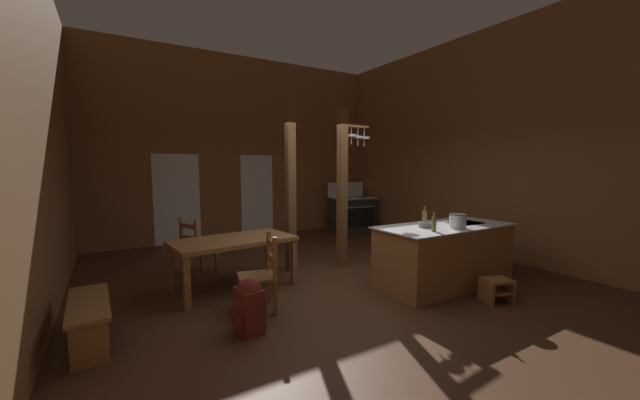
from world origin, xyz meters
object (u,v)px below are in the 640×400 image
step_stool (497,288)px  bottle_tall_on_counter (425,217)px  dining_table (233,245)px  ladderback_chair_near_window (197,248)px  mixing_bowl_on_counter (425,225)px  kitchen_island (444,255)px  stove_range (352,213)px  ladderback_chair_by_post (261,275)px  bench_along_left_wall (89,315)px  stockpot_on_counter (458,221)px  backpack (249,304)px  bottle_short_on_counter (434,224)px

step_stool → bottle_tall_on_counter: size_ratio=1.58×
step_stool → dining_table: (-2.84, 2.29, 0.47)m
step_stool → ladderback_chair_near_window: 4.50m
mixing_bowl_on_counter → bottle_tall_on_counter: bearing=45.2°
kitchen_island → stove_range: bearing=71.9°
ladderback_chair_by_post → bench_along_left_wall: ladderback_chair_by_post is taller
dining_table → ladderback_chair_by_post: 0.97m
step_stool → kitchen_island: bearing=94.0°
kitchen_island → stove_range: 4.45m
kitchen_island → bottle_tall_on_counter: (-0.18, 0.25, 0.56)m
step_stool → stockpot_on_counter: 1.01m
ladderback_chair_near_window → bottle_tall_on_counter: bearing=-35.7°
dining_table → stockpot_on_counter: 3.25m
kitchen_island → stove_range: stove_range is taller
backpack → mixing_bowl_on_counter: bearing=-0.3°
bottle_tall_on_counter → stockpot_on_counter: bearing=-76.4°
dining_table → bottle_tall_on_counter: (2.61, -1.22, 0.36)m
stove_range → dining_table: (-4.17, -2.76, 0.17)m
step_stool → stockpot_on_counter: (-0.11, 0.56, 0.83)m
ladderback_chair_by_post → step_stool: bearing=-25.7°
ladderback_chair_near_window → ladderback_chair_by_post: 1.88m
ladderback_chair_by_post → bench_along_left_wall: size_ratio=0.84×
ladderback_chair_near_window → kitchen_island: bearing=-37.2°
bench_along_left_wall → stockpot_on_counter: size_ratio=3.66×
kitchen_island → bench_along_left_wall: kitchen_island is taller
mixing_bowl_on_counter → bottle_short_on_counter: (-0.14, -0.27, 0.07)m
step_stool → mixing_bowl_on_counter: bearing=118.0°
stove_range → dining_table: 5.00m
kitchen_island → backpack: bearing=179.2°
stockpot_on_counter → ladderback_chair_near_window: bearing=139.5°
backpack → stockpot_on_counter: (3.01, -0.30, 0.69)m
ladderback_chair_near_window → ladderback_chair_by_post: (0.39, -1.84, 0.00)m
dining_table → backpack: bearing=-101.0°
stockpot_on_counter → step_stool: bearing=-78.8°
step_stool → bottle_tall_on_counter: 1.37m
stove_range → bottle_short_on_counter: stove_range is taller
stove_range → stockpot_on_counter: stove_range is taller
bottle_tall_on_counter → bench_along_left_wall: bearing=174.9°
ladderback_chair_near_window → bottle_tall_on_counter: size_ratio=3.53×
ladderback_chair_near_window → mixing_bowl_on_counter: bearing=-40.6°
kitchen_island → dining_table: kitchen_island is taller
mixing_bowl_on_counter → bottle_short_on_counter: 0.32m
bench_along_left_wall → backpack: 1.59m
stove_range → ladderback_chair_by_post: bearing=-138.0°
ladderback_chair_by_post → backpack: size_ratio=1.59×
kitchen_island → bottle_short_on_counter: size_ratio=8.07×
kitchen_island → step_stool: bearing=-86.0°
stove_range → bottle_short_on_counter: size_ratio=4.93×
dining_table → bench_along_left_wall: bearing=-154.6°
backpack → stockpot_on_counter: bearing=-5.7°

